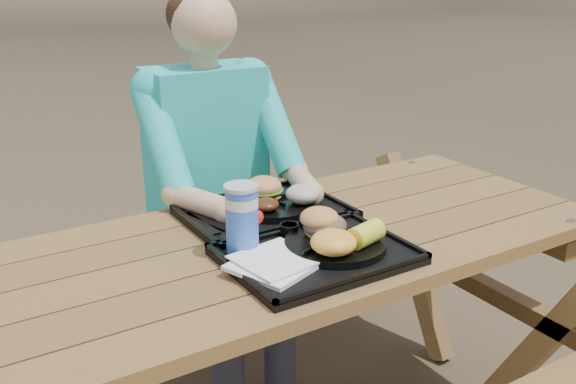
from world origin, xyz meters
TOP-DOWN VIEW (x-y plane):
  - picnic_table at (0.00, 0.00)m, footprint 1.80×1.49m
  - tray_near at (-0.01, -0.15)m, footprint 0.45×0.35m
  - tray_far at (0.02, 0.16)m, footprint 0.45×0.35m
  - plate_near at (0.04, -0.16)m, footprint 0.26×0.26m
  - plate_far at (0.05, 0.17)m, footprint 0.26×0.26m
  - napkin_stack at (-0.15, -0.17)m, footprint 0.23×0.23m
  - soda_cup at (-0.16, -0.05)m, footprint 0.08×0.08m
  - condiment_bbq at (-0.01, -0.03)m, footprint 0.05×0.05m
  - condiment_mustard at (0.05, -0.03)m, footprint 0.05×0.05m
  - sandwich at (0.04, -0.11)m, footprint 0.11×0.11m
  - mac_cheese at (-0.00, -0.22)m, footprint 0.11×0.11m
  - corn_cob at (0.09, -0.22)m, footprint 0.12×0.12m
  - cutlery_far at (-0.16, 0.17)m, footprint 0.08×0.18m
  - burger at (0.05, 0.21)m, footprint 0.11×0.11m
  - baked_beans at (-0.00, 0.12)m, footprint 0.08×0.08m
  - potato_salad at (0.12, 0.11)m, footprint 0.10×0.10m
  - diner at (0.03, 0.57)m, footprint 0.48×0.84m

SIDE VIEW (x-z plane):
  - picnic_table at x=0.00m, z-range 0.00..0.75m
  - diner at x=0.03m, z-range 0.00..1.28m
  - tray_near at x=-0.01m, z-range 0.75..0.77m
  - tray_far at x=0.02m, z-range 0.75..0.77m
  - cutlery_far at x=-0.16m, z-range 0.77..0.78m
  - plate_near at x=0.04m, z-range 0.77..0.79m
  - plate_far at x=0.05m, z-range 0.77..0.79m
  - napkin_stack at x=-0.15m, z-range 0.77..0.79m
  - condiment_bbq at x=-0.01m, z-range 0.77..0.80m
  - condiment_mustard at x=0.05m, z-range 0.77..0.80m
  - baked_beans at x=0.00m, z-range 0.79..0.82m
  - potato_salad at x=0.12m, z-range 0.79..0.85m
  - corn_cob at x=0.09m, z-range 0.79..0.85m
  - mac_cheese at x=0.00m, z-range 0.79..0.85m
  - burger at x=0.05m, z-range 0.79..0.89m
  - sandwich at x=0.04m, z-range 0.79..0.90m
  - soda_cup at x=-0.16m, z-range 0.77..0.93m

